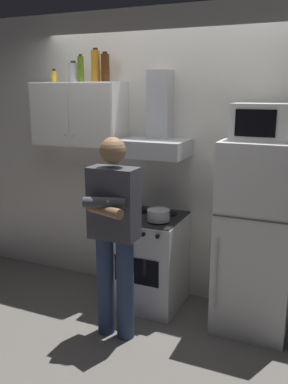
% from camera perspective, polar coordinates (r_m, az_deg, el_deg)
% --- Properties ---
extents(ground_plane, '(7.00, 7.00, 0.00)m').
position_cam_1_polar(ground_plane, '(3.91, 0.00, -16.58)').
color(ground_plane, slate).
extents(back_wall_tiled, '(4.80, 0.10, 2.70)m').
position_cam_1_polar(back_wall_tiled, '(3.98, 3.52, 4.69)').
color(back_wall_tiled, silver).
rests_on(back_wall_tiled, ground_plane).
extents(upper_cabinet, '(0.90, 0.37, 0.60)m').
position_cam_1_polar(upper_cabinet, '(4.11, -8.89, 10.47)').
color(upper_cabinet, white).
extents(stove_oven, '(0.60, 0.62, 0.87)m').
position_cam_1_polar(stove_oven, '(3.94, 0.82, -9.31)').
color(stove_oven, silver).
rests_on(stove_oven, ground_plane).
extents(range_hood, '(0.60, 0.44, 0.75)m').
position_cam_1_polar(range_hood, '(3.76, 1.64, 7.98)').
color(range_hood, '#B7BABF').
extents(refrigerator, '(0.60, 0.62, 1.60)m').
position_cam_1_polar(refrigerator, '(3.57, 15.10, -6.00)').
color(refrigerator, silver).
rests_on(refrigerator, ground_plane).
extents(microwave, '(0.48, 0.37, 0.28)m').
position_cam_1_polar(microwave, '(3.39, 16.15, 9.23)').
color(microwave, silver).
rests_on(microwave, refrigerator).
extents(person_standing, '(0.38, 0.33, 1.64)m').
position_cam_1_polar(person_standing, '(3.28, -4.15, -5.43)').
color(person_standing, navy).
rests_on(person_standing, ground_plane).
extents(cooking_pot, '(0.30, 0.20, 0.10)m').
position_cam_1_polar(cooking_pot, '(3.62, 2.00, -3.16)').
color(cooking_pot, '#B7BABF').
rests_on(cooking_pot, stove_oven).
extents(bottle_rum_dark, '(0.08, 0.08, 0.26)m').
position_cam_1_polar(bottle_rum_dark, '(3.99, -5.32, 16.59)').
color(bottle_rum_dark, '#47230F').
rests_on(bottle_rum_dark, upper_cabinet).
extents(bottle_spice_jar, '(0.05, 0.05, 0.12)m').
position_cam_1_polar(bottle_spice_jar, '(4.28, -12.18, 15.22)').
color(bottle_spice_jar, gold).
rests_on(bottle_spice_jar, upper_cabinet).
extents(bottle_olive_oil, '(0.06, 0.06, 0.25)m').
position_cam_1_polar(bottle_olive_oil, '(4.07, -8.64, 16.32)').
color(bottle_olive_oil, '#4C6B19').
rests_on(bottle_olive_oil, upper_cabinet).
extents(bottle_liquor_amber, '(0.08, 0.08, 0.30)m').
position_cam_1_polar(bottle_liquor_amber, '(4.05, -6.62, 16.78)').
color(bottle_liquor_amber, '#B7721E').
rests_on(bottle_liquor_amber, upper_cabinet).
extents(bottle_canister_steel, '(0.09, 0.09, 0.19)m').
position_cam_1_polar(bottle_canister_steel, '(4.12, -9.62, 15.85)').
color(bottle_canister_steel, '#B2B5BA').
rests_on(bottle_canister_steel, upper_cabinet).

